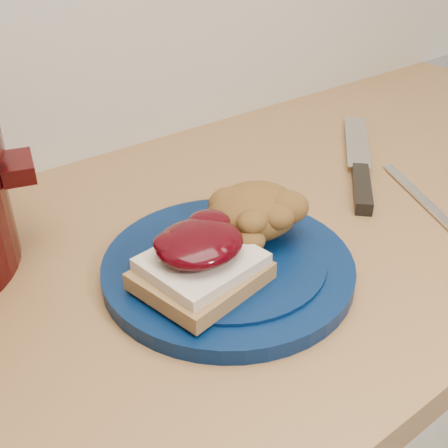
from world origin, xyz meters
TOP-DOWN VIEW (x-y plane):
  - plate at (-0.06, 1.44)m, footprint 0.29×0.29m
  - sandwich at (-0.10, 1.42)m, footprint 0.13×0.12m
  - stuffing_mound at (-0.00, 1.46)m, footprint 0.12×0.10m
  - chef_knife at (0.23, 1.50)m, footprint 0.25×0.24m
  - butter_knife at (0.25, 1.42)m, footprint 0.09×0.17m

SIDE VIEW (x-z plane):
  - butter_knife at x=0.25m, z-range 0.90..0.91m
  - plate at x=-0.06m, z-range 0.90..0.92m
  - chef_knife at x=0.23m, z-range 0.90..0.92m
  - sandwich at x=-0.10m, z-range 0.92..0.98m
  - stuffing_mound at x=0.00m, z-range 0.92..0.98m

